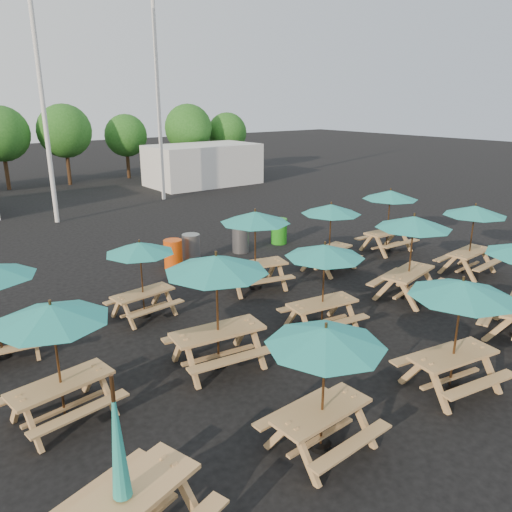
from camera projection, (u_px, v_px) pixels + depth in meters
ground at (289, 308)px, 13.58m from camera, size 120.00×120.00×0.00m
picnic_unit_0 at (122, 484)px, 5.96m from camera, size 2.37×2.20×2.51m
picnic_unit_1 at (52, 320)px, 8.28m from camera, size 2.17×2.17×2.22m
picnic_unit_3 at (325, 344)px, 7.56m from camera, size 1.96×1.96×2.18m
picnic_unit_4 at (216, 271)px, 10.01m from camera, size 2.40×2.40×2.48m
picnic_unit_5 at (140, 252)px, 12.52m from camera, size 1.94×1.94×2.03m
picnic_unit_6 at (461, 296)px, 9.21m from camera, size 2.26×2.26×2.28m
picnic_unit_7 at (325, 256)px, 11.74m from camera, size 2.15×2.15×2.20m
picnic_unit_8 at (255, 222)px, 14.36m from camera, size 2.46×2.46×2.37m
picnic_unit_10 at (413, 227)px, 13.63m from camera, size 2.45×2.45×2.41m
picnic_unit_11 at (331, 213)px, 16.00m from camera, size 2.22×2.22×2.24m
picnic_unit_13 at (474, 215)px, 15.70m from camera, size 2.11×2.11×2.26m
picnic_unit_14 at (390, 199)px, 18.04m from camera, size 2.04×2.04×2.31m
waste_bin_0 at (173, 254)px, 16.58m from camera, size 0.62×0.62×0.99m
waste_bin_1 at (191, 248)px, 17.25m from camera, size 0.62×0.62×0.99m
waste_bin_2 at (241, 239)px, 18.38m from camera, size 0.62×0.62×0.99m
waste_bin_3 at (279, 231)px, 19.49m from camera, size 0.62×0.62×0.99m
mast_0 at (41, 85)px, 21.22m from camera, size 0.20×0.20×12.00m
mast_1 at (158, 88)px, 26.50m from camera, size 0.20×0.20×12.00m
event_tent_1 at (203, 165)px, 32.80m from camera, size 7.00×4.00×2.60m
tree_3 at (1, 134)px, 30.26m from camera, size 3.36×3.36×5.09m
tree_4 at (64, 131)px, 32.01m from camera, size 3.41×3.41×5.17m
tree_5 at (126, 136)px, 34.98m from camera, size 2.94×2.94×4.45m
tree_6 at (188, 128)px, 35.82m from camera, size 3.38×3.38×5.13m
tree_7 at (227, 132)px, 37.94m from camera, size 2.95×2.95×4.48m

